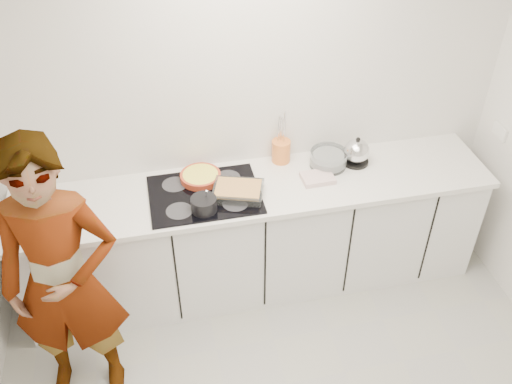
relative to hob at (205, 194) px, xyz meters
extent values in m
cube|color=white|center=(0.35, -1.26, 1.68)|extent=(3.60, 3.20, 0.00)
cube|color=white|center=(0.35, 0.34, 0.38)|extent=(3.60, 0.00, 2.60)
cube|color=white|center=(2.14, 0.07, 0.15)|extent=(0.02, 0.15, 0.09)
cube|color=white|center=(0.35, 0.02, -0.48)|extent=(3.20, 0.58, 0.87)
cube|color=white|center=(0.35, 0.02, -0.03)|extent=(3.24, 0.64, 0.04)
cube|color=black|center=(0.00, 0.00, 0.00)|extent=(0.72, 0.54, 0.01)
cylinder|color=#B63C22|center=(0.00, 0.16, 0.03)|extent=(0.35, 0.35, 0.04)
cylinder|color=#FFF14B|center=(0.00, 0.16, 0.05)|extent=(0.30, 0.30, 0.01)
cylinder|color=black|center=(-0.02, -0.16, 0.05)|extent=(0.19, 0.19, 0.09)
cylinder|color=silver|center=(0.00, -0.14, 0.09)|extent=(0.02, 0.07, 0.14)
cube|color=silver|center=(0.21, -0.06, 0.04)|extent=(0.38, 0.33, 0.06)
cube|color=#E8B16C|center=(0.21, -0.06, 0.06)|extent=(0.34, 0.28, 0.02)
cylinder|color=silver|center=(0.89, 0.14, 0.05)|extent=(0.30, 0.30, 0.12)
cylinder|color=white|center=(0.89, 0.14, 0.03)|extent=(0.25, 0.25, 0.05)
cube|color=white|center=(0.77, 0.00, 0.01)|extent=(0.22, 0.16, 0.04)
cylinder|color=black|center=(1.09, 0.14, 0.00)|extent=(0.22, 0.22, 0.02)
sphere|color=silver|center=(1.09, 0.14, 0.09)|extent=(0.22, 0.22, 0.18)
sphere|color=black|center=(1.09, 0.14, 0.19)|extent=(0.04, 0.04, 0.03)
cylinder|color=orange|center=(0.59, 0.27, 0.07)|extent=(0.16, 0.16, 0.16)
imported|color=white|center=(-0.87, -0.60, 0.00)|extent=(0.71, 0.51, 1.83)
camera|label=1|loc=(-0.29, -2.91, 2.34)|focal=40.00mm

